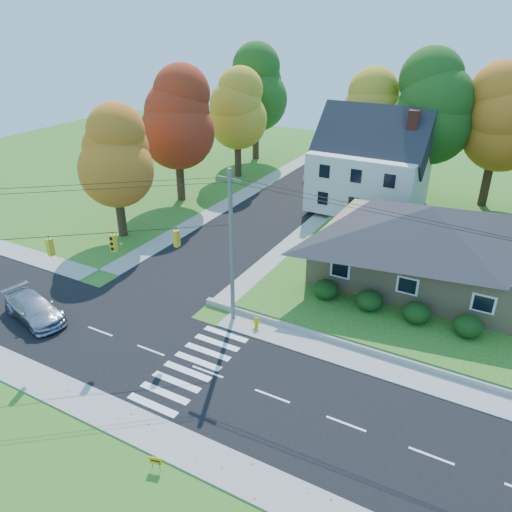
{
  "coord_description": "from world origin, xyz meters",
  "views": [
    {
      "loc": [
        12.85,
        -17.82,
        17.91
      ],
      "look_at": [
        -1.35,
        8.0,
        3.36
      ],
      "focal_mm": 35.0,
      "sensor_mm": 36.0,
      "label": 1
    }
  ],
  "objects": [
    {
      "name": "tree_west_3",
      "position": [
        -19.0,
        40.0,
        9.11
      ],
      "size": [
        7.84,
        7.84,
        14.6
      ],
      "color": "#3F2A19",
      "rests_on": "ground"
    },
    {
      "name": "colonial_house",
      "position": [
        0.04,
        28.0,
        4.58
      ],
      "size": [
        10.4,
        8.4,
        9.6
      ],
      "color": "silver",
      "rests_on": "lawn"
    },
    {
      "name": "tree_west_2",
      "position": [
        -17.0,
        32.0,
        7.81
      ],
      "size": [
        6.72,
        6.72,
        12.51
      ],
      "color": "#3F2A19",
      "rests_on": "ground"
    },
    {
      "name": "yard_sign",
      "position": [
        1.67,
        -6.48,
        0.5
      ],
      "size": [
        0.55,
        0.18,
        0.7
      ],
      "color": "black",
      "rests_on": "ground"
    },
    {
      "name": "traffic_infrastructure",
      "position": [
        -0.15,
        1.35,
        5.15
      ],
      "size": [
        38.1,
        10.66,
        10.0
      ],
      "color": "#666059",
      "rests_on": "ground"
    },
    {
      "name": "sidewalk_south",
      "position": [
        0.0,
        -5.0,
        0.04
      ],
      "size": [
        90.0,
        2.0,
        0.08
      ],
      "primitive_type": "cube",
      "color": "#9C9A90",
      "rests_on": "ground"
    },
    {
      "name": "hedge_row",
      "position": [
        7.5,
        9.8,
        1.14
      ],
      "size": [
        10.7,
        1.7,
        1.27
      ],
      "color": "#163A10",
      "rests_on": "lawn"
    },
    {
      "name": "tree_west_1",
      "position": [
        -18.0,
        22.0,
        8.46
      ],
      "size": [
        7.28,
        7.28,
        13.56
      ],
      "color": "#3F2A19",
      "rests_on": "ground"
    },
    {
      "name": "ranch_house",
      "position": [
        8.0,
        16.0,
        3.27
      ],
      "size": [
        14.6,
        10.6,
        5.4
      ],
      "color": "tan",
      "rests_on": "lawn"
    },
    {
      "name": "ground",
      "position": [
        0.0,
        0.0,
        0.0
      ],
      "size": [
        120.0,
        120.0,
        0.0
      ],
      "primitive_type": "plane",
      "color": "#3D7923"
    },
    {
      "name": "road_cross",
      "position": [
        -8.0,
        26.0,
        0.01
      ],
      "size": [
        8.0,
        44.0,
        0.02
      ],
      "primitive_type": "cube",
      "color": "black",
      "rests_on": "ground"
    },
    {
      "name": "silver_sedan",
      "position": [
        -12.67,
        -0.94,
        0.78
      ],
      "size": [
        5.62,
        3.32,
        1.53
      ],
      "primitive_type": "imported",
      "rotation": [
        0.0,
        0.0,
        1.33
      ],
      "color": "#9FA1B4",
      "rests_on": "road_main"
    },
    {
      "name": "sidewalk_north",
      "position": [
        0.0,
        5.0,
        0.04
      ],
      "size": [
        90.0,
        2.0,
        0.08
      ],
      "primitive_type": "cube",
      "color": "#9C9A90",
      "rests_on": "ground"
    },
    {
      "name": "tree_lot_2",
      "position": [
        10.0,
        34.0,
        8.96
      ],
      "size": [
        7.28,
        7.28,
        13.56
      ],
      "color": "#3F2A19",
      "rests_on": "lawn"
    },
    {
      "name": "white_car",
      "position": [
        -8.88,
        35.5,
        0.69
      ],
      "size": [
        2.25,
        4.27,
        1.34
      ],
      "primitive_type": "imported",
      "rotation": [
        0.0,
        0.0,
        0.21
      ],
      "color": "silver",
      "rests_on": "road_cross"
    },
    {
      "name": "fire_hydrant",
      "position": [
        0.32,
        5.0,
        0.38
      ],
      "size": [
        0.45,
        0.35,
        0.8
      ],
      "color": "#D7A900",
      "rests_on": "ground"
    },
    {
      "name": "tree_lot_1",
      "position": [
        4.0,
        33.0,
        9.61
      ],
      "size": [
        7.84,
        7.84,
        14.6
      ],
      "color": "#3F2A19",
      "rests_on": "lawn"
    },
    {
      "name": "tree_lot_0",
      "position": [
        -2.0,
        34.0,
        8.31
      ],
      "size": [
        6.72,
        6.72,
        12.51
      ],
      "color": "#3F2A19",
      "rests_on": "lawn"
    },
    {
      "name": "lawn",
      "position": [
        13.0,
        21.0,
        0.25
      ],
      "size": [
        30.0,
        30.0,
        0.5
      ],
      "primitive_type": "cube",
      "color": "#3D7923",
      "rests_on": "ground"
    },
    {
      "name": "road_main",
      "position": [
        0.0,
        0.0,
        0.01
      ],
      "size": [
        90.0,
        8.0,
        0.02
      ],
      "primitive_type": "cube",
      "color": "black",
      "rests_on": "ground"
    },
    {
      "name": "tree_west_0",
      "position": [
        -17.0,
        12.0,
        7.15
      ],
      "size": [
        6.16,
        6.16,
        11.47
      ],
      "color": "#3F2A19",
      "rests_on": "ground"
    }
  ]
}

